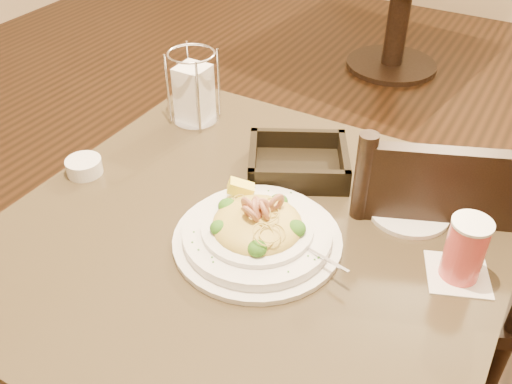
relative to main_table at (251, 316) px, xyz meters
The scene contains 8 objects.
main_table is the anchor object (origin of this frame).
dining_chair_near 0.43m from the main_table, 50.95° to the left, with size 0.55×0.55×0.93m.
pasta_bowl 0.27m from the main_table, 36.47° to the right, with size 0.34×0.31×0.10m.
drink_glass 0.47m from the main_table, 12.50° to the left, with size 0.13×0.13×0.12m.
bread_basket 0.34m from the main_table, 92.79° to the left, with size 0.26×0.24×0.06m.
napkin_caddy 0.53m from the main_table, 138.24° to the left, with size 0.11×0.11×0.18m.
side_plate 0.39m from the main_table, 39.87° to the left, with size 0.16×0.16×0.01m, color white.
butter_ramekin 0.47m from the main_table, behind, with size 0.08×0.08×0.03m, color white.
Camera 1 is at (0.41, -0.69, 1.45)m, focal length 40.00 mm.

